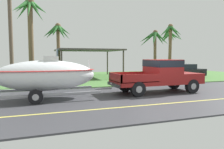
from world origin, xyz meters
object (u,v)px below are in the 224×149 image
object	(u,v)px
palm_tree_far_left	(154,41)
palm_tree_far_right	(30,20)
palm_tree_mid	(58,35)
palm_tree_near_right	(170,37)
carport_awning	(88,51)
pickup_truck_towing	(162,74)
parked_sedan_far	(49,75)
boat_on_trailer	(46,75)
palm_tree_near_left	(169,40)
utility_pole	(10,22)
parked_sedan_near	(183,71)

from	to	relation	value
palm_tree_far_left	palm_tree_far_right	xyz separation A→B (m)	(-11.80, 0.36, 1.57)
palm_tree_mid	palm_tree_near_right	bearing A→B (deg)	-7.77
carport_awning	pickup_truck_towing	bearing A→B (deg)	-78.26
parked_sedan_far	palm_tree_far_right	size ratio (longest dim) A/B	0.62
boat_on_trailer	palm_tree_near_left	xyz separation A→B (m)	(16.48, 13.88, 3.24)
palm_tree_mid	utility_pole	xyz separation A→B (m)	(-3.52, -7.46, 0.03)
parked_sedan_near	carport_awning	distance (m)	9.92
palm_tree_near_right	parked_sedan_far	bearing A→B (deg)	-167.36
carport_awning	utility_pole	size ratio (longest dim) A/B	0.75
boat_on_trailer	palm_tree_far_left	bearing A→B (deg)	37.43
pickup_truck_towing	palm_tree_far_left	bearing A→B (deg)	62.59
palm_tree_far_left	parked_sedan_far	bearing A→B (deg)	-172.05
boat_on_trailer	parked_sedan_near	world-z (taller)	boat_on_trailer
carport_awning	palm_tree_mid	size ratio (longest dim) A/B	1.13
parked_sedan_near	palm_tree_far_right	world-z (taller)	palm_tree_far_right
palm_tree_far_right	utility_pole	world-z (taller)	utility_pole
boat_on_trailer	parked_sedan_far	distance (m)	6.91
palm_tree_near_right	boat_on_trailer	bearing A→B (deg)	-144.45
carport_awning	palm_tree_far_right	size ratio (longest dim) A/B	0.87
parked_sedan_near	carport_awning	xyz separation A→B (m)	(-9.20, 3.09, 2.05)
pickup_truck_towing	palm_tree_near_left	world-z (taller)	palm_tree_near_left
parked_sedan_near	palm_tree_far_left	bearing A→B (deg)	157.05
palm_tree_far_right	utility_pole	size ratio (longest dim) A/B	0.86
pickup_truck_towing	palm_tree_near_right	distance (m)	12.69
parked_sedan_far	palm_tree_far_left	distance (m)	10.96
palm_tree_mid	palm_tree_far_left	size ratio (longest dim) A/B	1.15
palm_tree_far_right	utility_pole	xyz separation A→B (m)	(-1.02, -4.62, -0.95)
utility_pole	palm_tree_near_right	bearing A→B (deg)	20.22
palm_tree_near_left	palm_tree_far_left	distance (m)	7.91
palm_tree_near_left	utility_pole	xyz separation A→B (m)	(-18.41, -9.81, -0.13)
boat_on_trailer	palm_tree_near_right	size ratio (longest dim) A/B	1.05
parked_sedan_near	boat_on_trailer	bearing A→B (deg)	-152.27
palm_tree_near_right	parked_sedan_near	bearing A→B (deg)	-93.66
palm_tree_near_left	palm_tree_far_left	xyz separation A→B (m)	(-5.59, -5.55, -0.75)
carport_awning	palm_tree_near_left	size ratio (longest dim) A/B	1.12
pickup_truck_towing	palm_tree_far_left	distance (m)	9.74
pickup_truck_towing	palm_tree_far_right	distance (m)	12.21
palm_tree_near_left	palm_tree_mid	world-z (taller)	palm_tree_near_left
parked_sedan_near	carport_awning	size ratio (longest dim) A/B	0.70
palm_tree_far_left	carport_awning	bearing A→B (deg)	163.36
parked_sedan_near	parked_sedan_far	size ratio (longest dim) A/B	0.98
boat_on_trailer	carport_awning	size ratio (longest dim) A/B	0.98
parked_sedan_far	palm_tree_near_left	distance (m)	17.90
parked_sedan_far	palm_tree_near_right	size ratio (longest dim) A/B	0.76
palm_tree_mid	palm_tree_far_right	distance (m)	3.92
pickup_truck_towing	palm_tree_near_right	xyz separation A→B (m)	(7.24, 9.87, 3.32)
boat_on_trailer	palm_tree_near_left	distance (m)	21.79
pickup_truck_towing	palm_tree_near_right	size ratio (longest dim) A/B	0.94
palm_tree_mid	carport_awning	bearing A→B (deg)	-24.18
parked_sedan_far	palm_tree_far_right	bearing A→B (deg)	126.83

